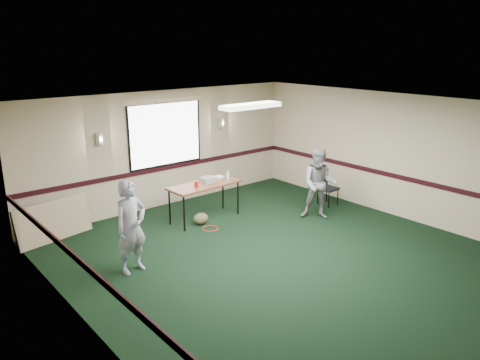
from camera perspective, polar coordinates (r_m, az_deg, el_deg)
ground at (r=8.46m, az=5.74°, el=-9.74°), size 8.00×8.00×0.00m
room_shell at (r=9.45m, az=-3.22°, el=3.29°), size 8.00×8.02×8.00m
folding_table at (r=10.09m, az=-4.36°, el=-0.79°), size 1.64×0.72×0.81m
projector at (r=10.20m, az=-3.90°, el=0.06°), size 0.33×0.28×0.10m
game_console at (r=10.47m, az=-2.69°, el=0.36°), size 0.21×0.17×0.05m
red_cup at (r=9.83m, az=-5.34°, el=-0.53°), size 0.08×0.08×0.12m
water_bottle at (r=10.26m, az=-1.47°, el=0.46°), size 0.06×0.06×0.20m
duffel_bag at (r=10.01m, az=-4.81°, el=-4.73°), size 0.40×0.34×0.24m
cable_coil at (r=9.79m, az=-3.64°, el=-5.91°), size 0.40×0.40×0.02m
folded_table at (r=9.81m, az=-21.77°, el=-4.66°), size 1.54×0.53×0.78m
conference_chair at (r=11.32m, az=10.38°, el=-0.54°), size 0.40×0.42×0.82m
person_left at (r=7.95m, az=-13.13°, el=-5.59°), size 0.64×0.48×1.59m
person_right at (r=10.26m, az=9.66°, el=-0.47°), size 0.95×0.97×1.57m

